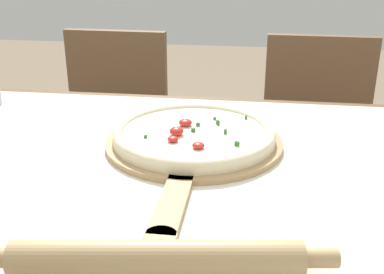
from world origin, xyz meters
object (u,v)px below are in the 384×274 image
at_px(pizza_peel, 193,146).
at_px(rolling_pin, 157,258).
at_px(pizza, 194,134).
at_px(chair_left, 113,135).
at_px(chair_right, 315,146).

xyz_separation_m(pizza_peel, rolling_pin, (0.01, -0.41, 0.02)).
bearing_deg(pizza, pizza_peel, -89.57).
bearing_deg(chair_left, rolling_pin, -68.09).
relative_size(pizza_peel, chair_right, 0.65).
distance_m(pizza_peel, chair_right, 0.83).
bearing_deg(rolling_pin, chair_right, 73.29).
height_order(pizza_peel, pizza, pizza).
bearing_deg(chair_right, rolling_pin, -105.22).
bearing_deg(chair_left, pizza, -57.91).
xyz_separation_m(pizza, chair_left, (-0.40, 0.68, -0.30)).
relative_size(pizza, chair_right, 0.39).
height_order(pizza_peel, chair_left, chair_left).
bearing_deg(chair_left, chair_right, 1.73).
distance_m(pizza, chair_right, 0.82).
bearing_deg(pizza_peel, rolling_pin, -88.66).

